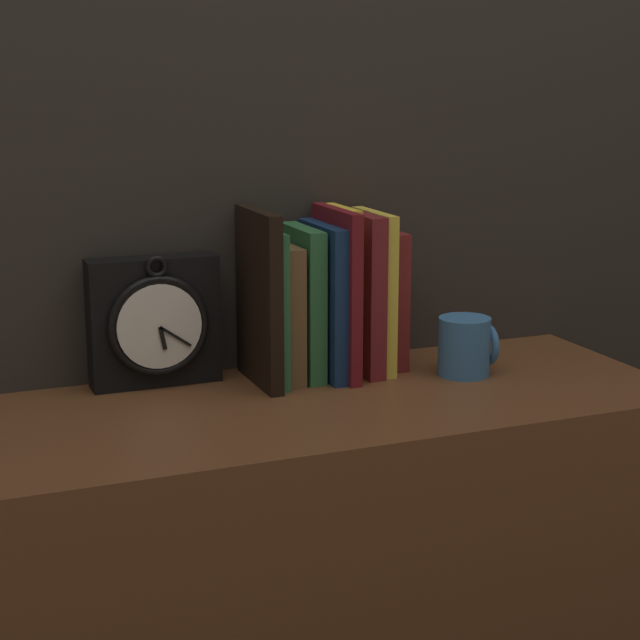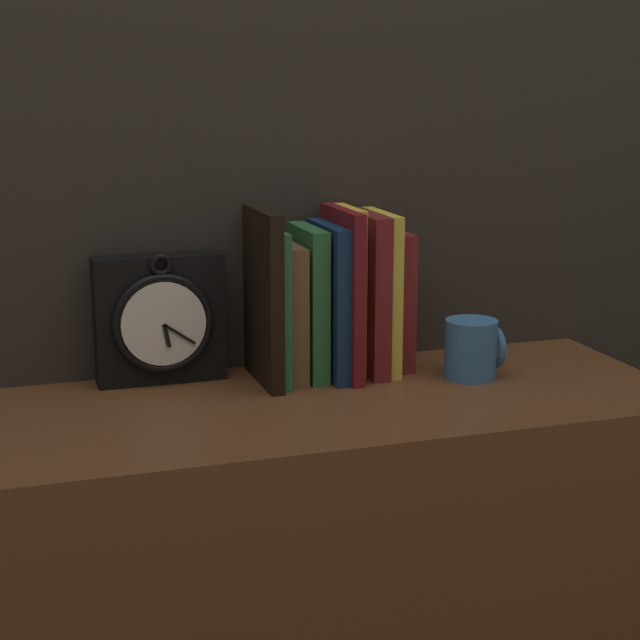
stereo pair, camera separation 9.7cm
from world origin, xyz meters
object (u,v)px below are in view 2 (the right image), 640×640
(book_slot3_green, at_px, (308,302))
(book_slot6_yellow, at_px, (349,290))
(book_slot7_maroon, at_px, (367,293))
(book_slot8_yellow, at_px, (381,292))
(book_slot5_maroon, at_px, (342,293))
(book_slot2_brown, at_px, (288,311))
(mug, at_px, (473,349))
(book_slot9_maroon, at_px, (394,299))
(book_slot4_navy, at_px, (329,301))
(clock, at_px, (160,319))
(book_slot1_green, at_px, (274,305))
(book_slot0_black, at_px, (263,297))

(book_slot3_green, bearing_deg, book_slot6_yellow, 8.03)
(book_slot7_maroon, distance_m, book_slot8_yellow, 0.03)
(book_slot5_maroon, bearing_deg, book_slot2_brown, 170.35)
(book_slot6_yellow, xyz_separation_m, mug, (0.16, -0.10, -0.08))
(book_slot7_maroon, bearing_deg, book_slot9_maroon, 16.42)
(book_slot4_navy, height_order, book_slot9_maroon, book_slot4_navy)
(clock, xyz_separation_m, book_slot1_green, (0.16, -0.04, 0.02))
(book_slot3_green, distance_m, book_slot4_navy, 0.03)
(book_slot0_black, relative_size, book_slot6_yellow, 1.02)
(book_slot8_yellow, bearing_deg, book_slot6_yellow, 166.61)
(book_slot9_maroon, bearing_deg, book_slot0_black, -174.13)
(book_slot1_green, xyz_separation_m, book_slot3_green, (0.06, 0.01, -0.00))
(book_slot1_green, height_order, book_slot3_green, book_slot1_green)
(book_slot4_navy, height_order, book_slot5_maroon, book_slot5_maroon)
(book_slot6_yellow, xyz_separation_m, book_slot9_maroon, (0.07, 0.00, -0.02))
(book_slot4_navy, xyz_separation_m, book_slot8_yellow, (0.09, 0.01, 0.01))
(book_slot4_navy, bearing_deg, book_slot8_yellow, 4.19)
(book_slot1_green, xyz_separation_m, book_slot8_yellow, (0.17, 0.00, 0.01))
(book_slot2_brown, relative_size, book_slot6_yellow, 0.81)
(book_slot0_black, relative_size, book_slot7_maroon, 1.06)
(clock, relative_size, book_slot0_black, 0.77)
(book_slot2_brown, height_order, book_slot5_maroon, book_slot5_maroon)
(book_slot0_black, distance_m, book_slot9_maroon, 0.22)
(clock, bearing_deg, book_slot6_yellow, -5.15)
(book_slot0_black, xyz_separation_m, book_slot9_maroon, (0.21, 0.02, -0.02))
(book_slot2_brown, relative_size, book_slot3_green, 0.90)
(book_slot7_maroon, bearing_deg, mug, -30.91)
(book_slot9_maroon, bearing_deg, clock, 175.91)
(mug, bearing_deg, book_slot1_green, 163.72)
(book_slot1_green, distance_m, book_slot4_navy, 0.08)
(book_slot1_green, relative_size, book_slot6_yellow, 0.91)
(book_slot4_navy, xyz_separation_m, book_slot6_yellow, (0.04, 0.02, 0.01))
(book_slot1_green, distance_m, book_slot2_brown, 0.03)
(clock, bearing_deg, book_slot1_green, -14.05)
(book_slot6_yellow, height_order, book_slot8_yellow, book_slot6_yellow)
(book_slot0_black, height_order, book_slot4_navy, book_slot0_black)
(book_slot1_green, height_order, book_slot9_maroon, book_slot1_green)
(book_slot4_navy, bearing_deg, book_slot1_green, 177.91)
(book_slot1_green, bearing_deg, book_slot9_maroon, 4.31)
(book_slot2_brown, xyz_separation_m, book_slot7_maroon, (0.12, -0.01, 0.02))
(book_slot4_navy, relative_size, book_slot9_maroon, 1.09)
(book_slot4_navy, bearing_deg, mug, -21.76)
(book_slot2_brown, bearing_deg, book_slot7_maroon, -2.76)
(book_slot7_maroon, bearing_deg, book_slot8_yellow, 7.70)
(book_slot3_green, bearing_deg, book_slot0_black, -170.42)
(book_slot3_green, relative_size, mug, 2.55)
(book_slot4_navy, distance_m, book_slot9_maroon, 0.11)
(book_slot3_green, distance_m, book_slot9_maroon, 0.14)
(book_slot3_green, relative_size, book_slot7_maroon, 0.93)
(book_slot7_maroon, bearing_deg, book_slot4_navy, -177.24)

